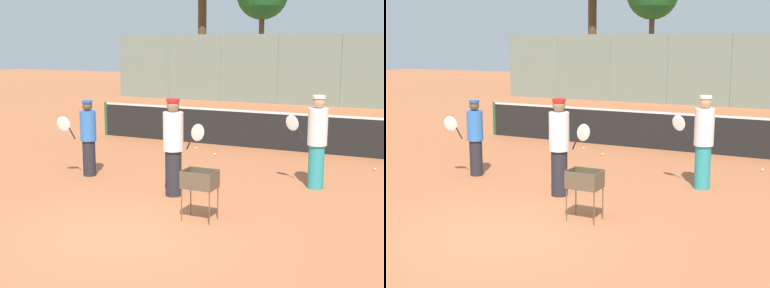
# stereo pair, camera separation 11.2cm
# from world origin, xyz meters

# --- Properties ---
(ground_plane) EXTENTS (80.00, 80.00, 0.00)m
(ground_plane) POSITION_xyz_m (0.00, 0.00, 0.00)
(ground_plane) COLOR #B7663D
(tennis_net) EXTENTS (11.05, 0.10, 1.07)m
(tennis_net) POSITION_xyz_m (0.00, 7.59, 0.56)
(tennis_net) COLOR #26592D
(tennis_net) RESTS_ON ground_plane
(back_fence) EXTENTS (24.14, 0.08, 3.37)m
(back_fence) POSITION_xyz_m (-0.00, 18.63, 1.68)
(back_fence) COLOR gray
(back_fence) RESTS_ON ground_plane
(player_white_outfit) EXTENTS (0.96, 0.40, 1.92)m
(player_white_outfit) POSITION_xyz_m (2.11, 4.06, 1.00)
(player_white_outfit) COLOR teal
(player_white_outfit) RESTS_ON ground_plane
(player_red_cap) EXTENTS (0.81, 0.57, 1.70)m
(player_red_cap) POSITION_xyz_m (-2.74, 2.92, 0.88)
(player_red_cap) COLOR #26262D
(player_red_cap) RESTS_ON ground_plane
(player_yellow_shirt) EXTENTS (0.96, 0.39, 1.91)m
(player_yellow_shirt) POSITION_xyz_m (-0.27, 2.32, 0.99)
(player_yellow_shirt) COLOR #26262D
(player_yellow_shirt) RESTS_ON ground_plane
(ball_cart) EXTENTS (0.56, 0.41, 0.87)m
(ball_cart) POSITION_xyz_m (0.80, 1.18, 0.64)
(ball_cart) COLOR brown
(ball_cart) RESTS_ON ground_plane
(tennis_ball_0) EXTENTS (0.07, 0.07, 0.07)m
(tennis_ball_0) POSITION_xyz_m (-1.02, 6.13, 0.03)
(tennis_ball_0) COLOR #D1E54C
(tennis_ball_0) RESTS_ON ground_plane
(tennis_ball_1) EXTENTS (0.07, 0.07, 0.07)m
(tennis_ball_1) POSITION_xyz_m (-1.84, 6.69, 0.03)
(tennis_ball_1) COLOR #D1E54C
(tennis_ball_1) RESTS_ON ground_plane
(tennis_ball_3) EXTENTS (0.07, 0.07, 0.07)m
(tennis_ball_3) POSITION_xyz_m (3.05, 6.17, 0.03)
(tennis_ball_3) COLOR #D1E54C
(tennis_ball_3) RESTS_ON ground_plane
(tennis_ball_4) EXTENTS (0.07, 0.07, 0.07)m
(tennis_ball_4) POSITION_xyz_m (-2.18, 5.63, 0.03)
(tennis_ball_4) COLOR #D1E54C
(tennis_ball_4) RESTS_ON ground_plane
(parked_car) EXTENTS (4.20, 1.70, 1.60)m
(parked_car) POSITION_xyz_m (-3.17, 22.88, 0.66)
(parked_car) COLOR white
(parked_car) RESTS_ON ground_plane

